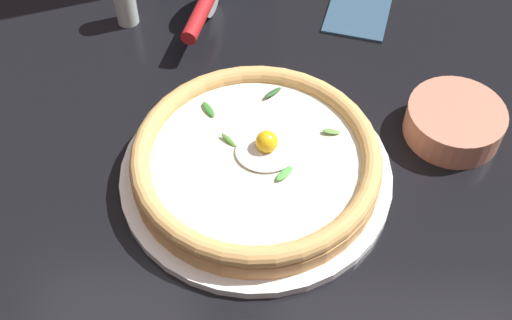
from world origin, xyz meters
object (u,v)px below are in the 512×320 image
Objects in this scene: pepper_shaker at (125,1)px; pizza_cutter at (203,7)px; folded_napkin at (360,6)px; pizza at (256,160)px; side_bowl at (454,122)px.

pizza_cutter is at bearing -7.36° from pepper_shaker.
folded_napkin is 1.87× the size of pepper_shaker.
side_bowl is at bearing 19.04° from pizza.
pizza is at bearing -71.28° from pizza_cutter.
pizza is at bearing -112.88° from folded_napkin.
pizza is 2.41× the size of side_bowl.
pepper_shaker is at bearing 126.34° from pizza.
pepper_shaker is (-0.12, 0.01, -0.01)m from pizza_cutter.
pepper_shaker is (-0.45, 0.20, 0.02)m from side_bowl.
side_bowl is at bearing -28.38° from pizza_cutter.
pizza is at bearing -160.96° from side_bowl.
side_bowl is 0.27m from folded_napkin.
pizza is 0.26m from side_bowl.
side_bowl is at bearing -66.67° from folded_napkin.
pizza_cutter is at bearing -164.33° from folded_napkin.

